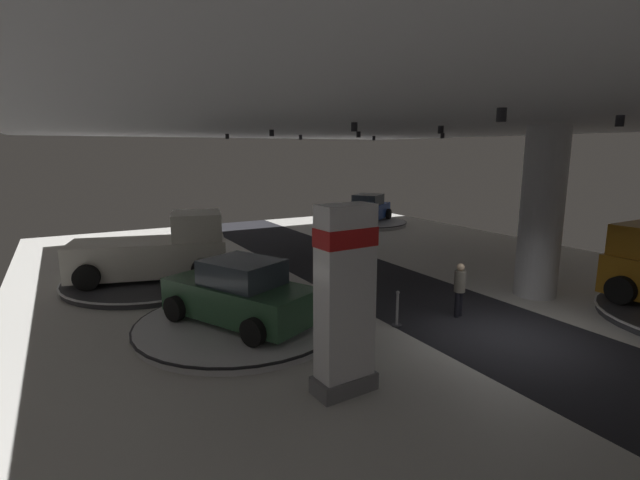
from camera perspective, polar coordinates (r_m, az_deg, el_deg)
ground at (r=13.23m, az=22.23°, el=-11.05°), size 24.00×44.00×0.06m
ceiling_with_spotlights at (r=12.36m, az=24.16°, el=13.74°), size 24.00×44.00×0.39m
column_right at (r=16.62m, az=25.52°, el=2.99°), size 1.32×1.32×5.50m
brand_sign_pylon at (r=9.04m, az=3.08°, el=-7.09°), size 1.31×0.73×3.77m
display_platform_deep_right at (r=29.94m, az=5.78°, el=2.10°), size 5.02×5.02×0.25m
display_car_deep_right at (r=29.85m, az=5.83°, el=3.77°), size 4.45×3.93×1.71m
display_platform_far_left at (r=17.98m, az=-20.02°, el=-4.58°), size 5.98×5.98×0.23m
pickup_truck_far_left at (r=17.71m, az=-19.20°, el=-1.30°), size 5.66×3.69×2.30m
display_platform_mid_left at (r=12.94m, az=-9.80°, el=-10.13°), size 5.57×5.57×0.23m
display_car_mid_left at (r=12.64m, az=-9.82°, el=-6.51°), size 3.54×4.56×1.71m
visitor_walking_near at (r=13.97m, az=16.74°, el=-5.48°), size 0.32×0.32×1.59m
stanchion_c at (r=13.02m, az=9.43°, el=-8.84°), size 0.28×0.28×1.01m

